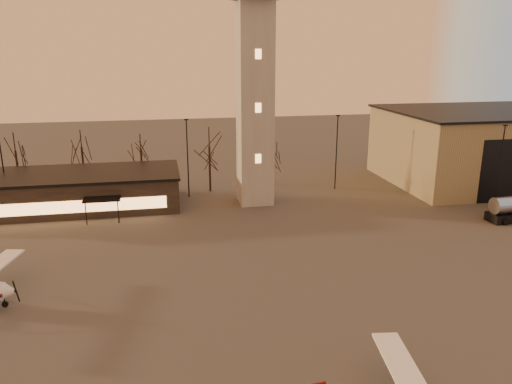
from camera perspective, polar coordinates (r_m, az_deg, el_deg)
ground at (r=36.21m, az=9.28°, el=-15.01°), size 220.00×220.00×0.00m
control_tower at (r=60.06m, az=-0.12°, el=13.92°), size 6.80×6.80×32.60m
hangar at (r=79.91m, az=25.63°, el=4.81°), size 30.60×20.60×10.30m
terminal at (r=63.96m, az=-20.21°, el=0.18°), size 25.40×12.20×4.30m
light_poles at (r=62.50m, az=0.16°, el=3.90°), size 58.50×12.25×10.14m
tree_row at (r=69.28m, az=-12.84°, el=5.15°), size 37.20×9.20×8.80m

